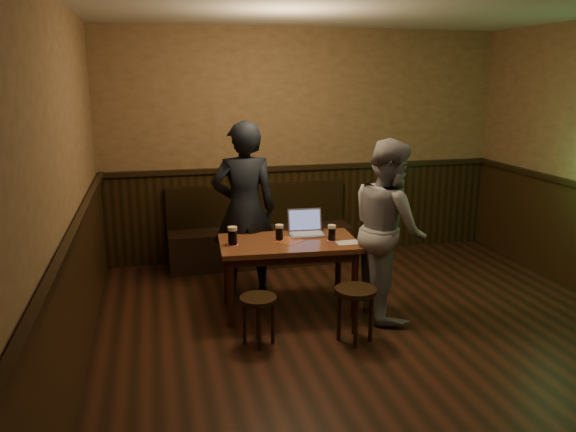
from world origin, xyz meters
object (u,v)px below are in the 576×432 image
(pub_table, at_px, (288,250))
(pint_right, at_px, (332,233))
(pint_left, at_px, (233,236))
(person_grey, at_px, (389,229))
(stool_left, at_px, (258,306))
(person_suit, at_px, (244,210))
(laptop, at_px, (306,228))
(bench, at_px, (260,238))
(pint_mid, at_px, (279,232))
(stool_right, at_px, (356,299))

(pub_table, relative_size, pint_right, 8.67)
(pub_table, height_order, pint_left, pint_left)
(person_grey, bearing_deg, pint_right, 68.65)
(pub_table, bearing_deg, stool_left, -118.90)
(stool_left, relative_size, person_suit, 0.24)
(pint_left, bearing_deg, laptop, 15.37)
(pub_table, bearing_deg, pint_right, -8.20)
(bench, xyz_separation_m, laptop, (0.23, -1.28, 0.45))
(bench, height_order, person_grey, person_grey)
(pint_right, bearing_deg, person_grey, -23.75)
(laptop, xyz_separation_m, person_grey, (0.66, -0.50, 0.08))
(pint_left, xyz_separation_m, person_suit, (0.20, 0.52, 0.12))
(bench, distance_m, pint_mid, 1.51)
(bench, relative_size, person_suit, 1.21)
(pub_table, xyz_separation_m, laptop, (0.23, 0.20, 0.15))
(pint_right, relative_size, laptop, 0.44)
(laptop, bearing_deg, person_grey, -33.27)
(stool_left, distance_m, pint_left, 0.79)
(bench, height_order, stool_right, bench)
(person_suit, bearing_deg, laptop, 154.67)
(pint_left, xyz_separation_m, pint_mid, (0.46, 0.06, -0.01))
(pint_left, height_order, person_suit, person_suit)
(pint_right, relative_size, person_grey, 0.09)
(stool_right, xyz_separation_m, pint_right, (0.01, 0.71, 0.39))
(pub_table, distance_m, pint_right, 0.45)
(laptop, relative_size, person_suit, 0.20)
(stool_left, distance_m, pint_mid, 0.90)
(stool_left, relative_size, stool_right, 0.89)
(bench, height_order, stool_left, bench)
(pub_table, distance_m, person_suit, 0.68)
(pint_left, xyz_separation_m, person_grey, (1.43, -0.29, 0.05))
(laptop, bearing_deg, stool_right, -76.68)
(pint_right, xyz_separation_m, laptop, (-0.18, 0.29, -0.02))
(stool_right, relative_size, pint_mid, 3.09)
(stool_right, distance_m, pint_mid, 1.04)
(pub_table, height_order, laptop, laptop)
(pint_right, bearing_deg, person_suit, 141.24)
(laptop, bearing_deg, pint_left, -160.77)
(pub_table, relative_size, pint_left, 7.58)
(pub_table, bearing_deg, laptop, 45.16)
(pint_mid, xyz_separation_m, person_grey, (0.97, -0.35, 0.07))
(pint_right, bearing_deg, pub_table, 167.91)
(pint_left, height_order, pint_right, pint_left)
(pint_mid, relative_size, laptop, 0.43)
(pint_mid, distance_m, person_grey, 1.03)
(bench, bearing_deg, pint_left, -109.86)
(stool_left, height_order, laptop, laptop)
(stool_right, distance_m, pint_left, 1.28)
(laptop, bearing_deg, person_suit, 155.29)
(stool_left, height_order, pint_mid, pint_mid)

